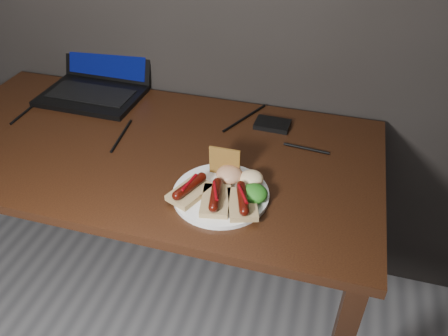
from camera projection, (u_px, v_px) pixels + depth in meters
desk at (150, 170)px, 1.38m from camera, size 1.40×0.70×0.75m
laptop at (98, 77)px, 1.58m from camera, size 0.35×0.33×0.25m
hard_drive at (272, 124)px, 1.41m from camera, size 0.11×0.08×0.02m
desk_cables at (165, 125)px, 1.42m from camera, size 1.03×0.40×0.01m
plate at (221, 194)px, 1.14m from camera, size 0.27×0.27×0.01m
bread_sausage_left at (190, 189)px, 1.12m from camera, size 0.11×0.13×0.04m
bread_sausage_center at (215, 198)px, 1.10m from camera, size 0.09×0.13×0.04m
bread_sausage_right at (243, 201)px, 1.09m from camera, size 0.10×0.13×0.04m
crispbread at (225, 162)px, 1.18m from camera, size 0.08×0.01×0.08m
salad_greens at (254, 193)px, 1.11m from camera, size 0.07×0.07×0.04m
salsa_mound at (230, 174)px, 1.17m from camera, size 0.07×0.07×0.04m
coleslaw_mound at (251, 178)px, 1.16m from camera, size 0.06×0.06×0.04m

